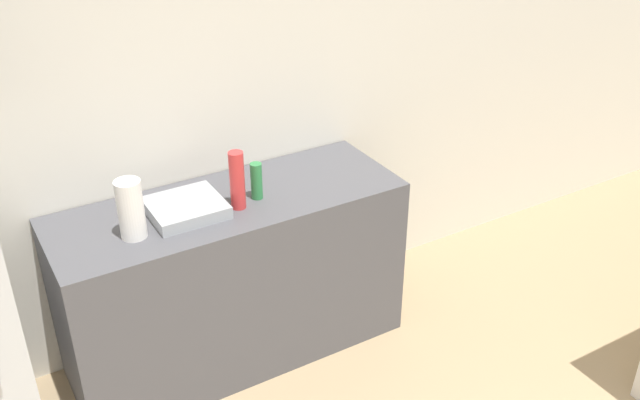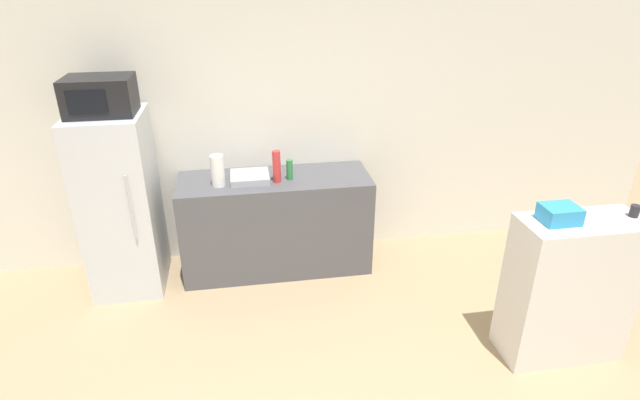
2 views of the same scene
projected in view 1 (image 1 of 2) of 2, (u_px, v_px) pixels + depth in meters
The scene contains 6 objects.
wall_back at pixel (189, 103), 3.48m from camera, with size 8.00×0.06×2.60m, color silver.
counter at pixel (234, 279), 3.64m from camera, with size 1.72×0.61×0.91m, color #4C4C51.
sink_basin at pixel (186, 208), 3.30m from camera, with size 0.34×0.31×0.06m, color #9EA3A8.
bottle_tall at pixel (237, 180), 3.30m from camera, with size 0.07×0.07×0.29m, color red.
bottle_short at pixel (256, 181), 3.40m from camera, with size 0.06×0.06×0.18m, color #2D7F42.
paper_towel_roll at pixel (131, 209), 3.07m from camera, with size 0.11×0.11×0.27m, color white.
Camera 1 is at (-1.11, -0.31, 2.58)m, focal length 40.00 mm.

